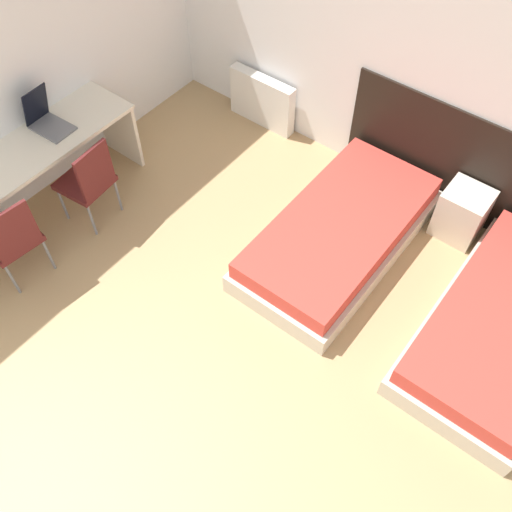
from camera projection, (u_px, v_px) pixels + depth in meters
name	position (u px, v px, depth m)	size (l,w,h in m)	color
wall_back	(402.00, 47.00, 4.57)	(5.74, 0.05, 2.70)	white
headboard_panel	(482.00, 177.00, 4.84)	(2.57, 0.03, 1.05)	black
bed_near_window	(339.00, 234.00, 4.91)	(0.99, 1.96, 0.37)	beige
bed_near_door	(502.00, 326.00, 4.36)	(0.99, 1.96, 0.37)	beige
nightstand	(462.00, 213.00, 4.96)	(0.38, 0.36, 0.49)	beige
radiator	(262.00, 100.00, 5.85)	(0.75, 0.12, 0.55)	silver
desk	(15.00, 175.00, 4.75)	(0.57, 2.29, 0.75)	beige
chair_near_laptop	(88.00, 180.00, 4.88)	(0.44, 0.44, 0.87)	#511919
chair_near_notebook	(12.00, 237.00, 4.50)	(0.45, 0.45, 0.87)	#511919
laptop	(47.00, 120.00, 4.84)	(0.37, 0.27, 0.36)	slate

